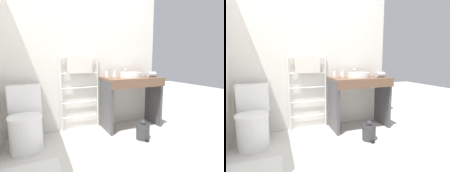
% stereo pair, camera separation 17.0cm
% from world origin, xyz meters
% --- Properties ---
extents(wall_back, '(2.59, 0.12, 2.37)m').
position_xyz_m(wall_back, '(0.00, 1.38, 1.19)').
color(wall_back, silver).
rests_on(wall_back, ground_plane).
extents(toilet, '(0.40, 0.53, 0.80)m').
position_xyz_m(toilet, '(-0.88, 0.94, 0.33)').
color(toilet, white).
rests_on(toilet, ground_plane).
extents(towel_radiator, '(0.61, 0.06, 1.19)m').
position_xyz_m(towel_radiator, '(-0.10, 1.27, 0.86)').
color(towel_radiator, white).
rests_on(towel_radiator, ground_plane).
extents(vanity_counter, '(0.93, 0.53, 0.84)m').
position_xyz_m(vanity_counter, '(0.70, 1.04, 0.57)').
color(vanity_counter, brown).
rests_on(vanity_counter, ground_plane).
extents(sink_basin, '(0.35, 0.35, 0.08)m').
position_xyz_m(sink_basin, '(0.69, 1.06, 0.88)').
color(sink_basin, white).
rests_on(sink_basin, vanity_counter).
extents(faucet, '(0.02, 0.10, 0.13)m').
position_xyz_m(faucet, '(0.69, 1.25, 0.92)').
color(faucet, silver).
rests_on(faucet, vanity_counter).
extents(cup_near_wall, '(0.07, 0.07, 0.10)m').
position_xyz_m(cup_near_wall, '(0.34, 1.23, 0.89)').
color(cup_near_wall, white).
rests_on(cup_near_wall, vanity_counter).
extents(cup_near_edge, '(0.07, 0.07, 0.10)m').
position_xyz_m(cup_near_edge, '(0.45, 1.16, 0.89)').
color(cup_near_edge, white).
rests_on(cup_near_edge, vanity_counter).
extents(hair_dryer, '(0.19, 0.18, 0.09)m').
position_xyz_m(hair_dryer, '(1.04, 0.98, 0.88)').
color(hair_dryer, '#B7B7BC').
rests_on(hair_dryer, vanity_counter).
extents(trash_bin, '(0.19, 0.22, 0.28)m').
position_xyz_m(trash_bin, '(0.62, 0.57, 0.12)').
color(trash_bin, '#333335').
rests_on(trash_bin, ground_plane).
extents(bath_mat, '(0.56, 0.36, 0.01)m').
position_xyz_m(bath_mat, '(-0.83, 0.36, 0.01)').
color(bath_mat, silver).
rests_on(bath_mat, ground_plane).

